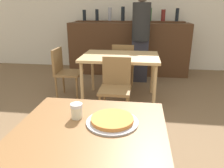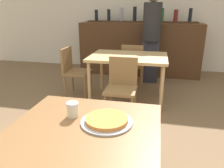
{
  "view_description": "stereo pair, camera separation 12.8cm",
  "coord_description": "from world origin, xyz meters",
  "px_view_note": "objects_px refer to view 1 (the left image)",
  "views": [
    {
      "loc": [
        0.28,
        -1.1,
        1.42
      ],
      "look_at": [
        0.06,
        0.55,
        0.84
      ],
      "focal_mm": 35.0,
      "sensor_mm": 36.0,
      "label": 1
    },
    {
      "loc": [
        0.41,
        -1.08,
        1.42
      ],
      "look_at": [
        0.06,
        0.55,
        0.84
      ],
      "focal_mm": 35.0,
      "sensor_mm": 36.0,
      "label": 2
    }
  ],
  "objects_px": {
    "chair_far_side_front": "(116,84)",
    "cheese_shaker": "(77,111)",
    "chair_far_side_back": "(123,63)",
    "pizza_tray": "(112,120)",
    "chair_far_side_left": "(64,70)",
    "person_standing": "(141,34)"
  },
  "relations": [
    {
      "from": "person_standing",
      "to": "chair_far_side_back",
      "type": "bearing_deg",
      "value": -125.23
    },
    {
      "from": "pizza_tray",
      "to": "cheese_shaker",
      "type": "bearing_deg",
      "value": 171.38
    },
    {
      "from": "chair_far_side_back",
      "to": "chair_far_side_left",
      "type": "height_order",
      "value": "same"
    },
    {
      "from": "chair_far_side_front",
      "to": "cheese_shaker",
      "type": "height_order",
      "value": "cheese_shaker"
    },
    {
      "from": "cheese_shaker",
      "to": "person_standing",
      "type": "relative_size",
      "value": 0.06
    },
    {
      "from": "pizza_tray",
      "to": "cheese_shaker",
      "type": "relative_size",
      "value": 3.28
    },
    {
      "from": "chair_far_side_front",
      "to": "person_standing",
      "type": "bearing_deg",
      "value": 79.66
    },
    {
      "from": "chair_far_side_back",
      "to": "cheese_shaker",
      "type": "height_order",
      "value": "cheese_shaker"
    },
    {
      "from": "chair_far_side_front",
      "to": "chair_far_side_back",
      "type": "relative_size",
      "value": 1.0
    },
    {
      "from": "chair_far_side_front",
      "to": "chair_far_side_left",
      "type": "xyz_separation_m",
      "value": [
        -0.91,
        0.6,
        0.0
      ]
    },
    {
      "from": "person_standing",
      "to": "chair_far_side_left",
      "type": "bearing_deg",
      "value": -139.89
    },
    {
      "from": "chair_far_side_back",
      "to": "cheese_shaker",
      "type": "bearing_deg",
      "value": 88.12
    },
    {
      "from": "chair_far_side_left",
      "to": "pizza_tray",
      "type": "height_order",
      "value": "chair_far_side_left"
    },
    {
      "from": "chair_far_side_back",
      "to": "chair_far_side_front",
      "type": "bearing_deg",
      "value": 90.0
    },
    {
      "from": "cheese_shaker",
      "to": "person_standing",
      "type": "distance_m",
      "value": 3.09
    },
    {
      "from": "chair_far_side_back",
      "to": "pizza_tray",
      "type": "bearing_deg",
      "value": 93.23
    },
    {
      "from": "chair_far_side_back",
      "to": "pizza_tray",
      "type": "distance_m",
      "value": 2.7
    },
    {
      "from": "chair_far_side_front",
      "to": "cheese_shaker",
      "type": "distance_m",
      "value": 1.49
    },
    {
      "from": "chair_far_side_front",
      "to": "cheese_shaker",
      "type": "relative_size",
      "value": 8.14
    },
    {
      "from": "cheese_shaker",
      "to": "person_standing",
      "type": "bearing_deg",
      "value": 82.91
    },
    {
      "from": "chair_far_side_left",
      "to": "pizza_tray",
      "type": "bearing_deg",
      "value": -153.04
    },
    {
      "from": "pizza_tray",
      "to": "chair_far_side_back",
      "type": "bearing_deg",
      "value": 93.23
    }
  ]
}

